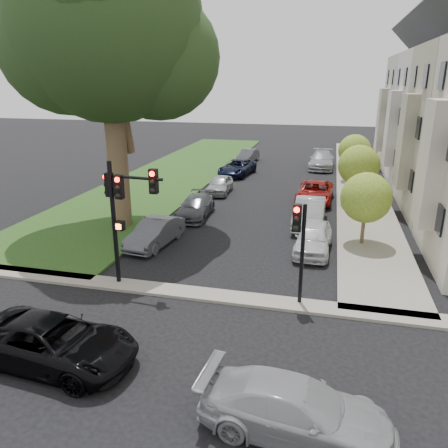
% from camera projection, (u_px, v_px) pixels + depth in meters
% --- Properties ---
extents(ground, '(140.00, 140.00, 0.00)m').
position_uv_depth(ground, '(190.00, 322.00, 15.21)').
color(ground, black).
rests_on(ground, ground).
extents(grass_strip, '(8.00, 44.00, 0.12)m').
position_uv_depth(grass_strip, '(177.00, 172.00, 39.33)').
color(grass_strip, '#253F19').
rests_on(grass_strip, ground).
extents(sidewalk_right, '(3.50, 44.00, 0.12)m').
position_uv_depth(sidewalk_right, '(359.00, 181.00, 35.79)').
color(sidewalk_right, gray).
rests_on(sidewalk_right, ground).
extents(sidewalk_cross, '(60.00, 1.00, 0.12)m').
position_uv_depth(sidewalk_cross, '(206.00, 295.00, 17.04)').
color(sidewalk_cross, gray).
rests_on(sidewalk_cross, ground).
extents(house_d, '(7.70, 7.55, 15.97)m').
position_uv_depth(house_d, '(430.00, 92.00, 38.33)').
color(house_d, '#ACA594').
rests_on(house_d, ground).
extents(eucalyptus, '(10.97, 9.96, 15.55)m').
position_uv_depth(eucalyptus, '(106.00, 25.00, 21.83)').
color(eucalyptus, brown).
rests_on(eucalyptus, ground).
extents(small_tree_a, '(2.50, 2.50, 3.75)m').
position_uv_depth(small_tree_a, '(366.00, 198.00, 21.50)').
color(small_tree_a, brown).
rests_on(small_tree_a, ground).
extents(small_tree_b, '(2.69, 2.69, 4.04)m').
position_uv_depth(small_tree_b, '(359.00, 166.00, 28.46)').
color(small_tree_b, brown).
rests_on(small_tree_b, ground).
extents(small_tree_c, '(2.58, 2.58, 3.87)m').
position_uv_depth(small_tree_c, '(355.00, 151.00, 35.10)').
color(small_tree_c, brown).
rests_on(small_tree_c, ground).
extents(traffic_signal_main, '(2.50, 0.65, 5.12)m').
position_uv_depth(traffic_signal_main, '(122.00, 202.00, 16.92)').
color(traffic_signal_main, black).
rests_on(traffic_signal_main, ground).
extents(traffic_signal_secondary, '(0.50, 0.41, 3.92)m').
position_uv_depth(traffic_signal_secondary, '(299.00, 236.00, 15.59)').
color(traffic_signal_secondary, black).
rests_on(traffic_signal_secondary, ground).
extents(car_cross_near, '(5.25, 2.74, 1.41)m').
position_uv_depth(car_cross_near, '(53.00, 342.00, 12.84)').
color(car_cross_near, black).
rests_on(car_cross_near, ground).
extents(car_cross_far, '(4.81, 2.31, 1.35)m').
position_uv_depth(car_cross_far, '(296.00, 409.00, 10.27)').
color(car_cross_far, '#999BA0').
rests_on(car_cross_far, ground).
extents(car_parked_0, '(1.87, 4.24, 1.42)m').
position_uv_depth(car_parked_0, '(313.00, 238.00, 21.23)').
color(car_parked_0, silver).
rests_on(car_parked_0, ground).
extents(car_parked_1, '(1.73, 4.75, 1.55)m').
position_uv_depth(car_parked_1, '(309.00, 213.00, 24.97)').
color(car_parked_1, '#999BA0').
rests_on(car_parked_1, ground).
extents(car_parked_2, '(2.52, 5.10, 1.39)m').
position_uv_depth(car_parked_2, '(315.00, 192.00, 29.88)').
color(car_parked_2, maroon).
rests_on(car_parked_2, ground).
extents(car_parked_4, '(2.32, 5.48, 1.58)m').
position_uv_depth(car_parked_4, '(321.00, 160.00, 41.05)').
color(car_parked_4, '#999BA0').
rests_on(car_parked_4, ground).
extents(car_parked_5, '(1.95, 4.25, 1.35)m').
position_uv_depth(car_parked_5, '(155.00, 233.00, 22.03)').
color(car_parked_5, '#3F4247').
rests_on(car_parked_5, ground).
extents(car_parked_6, '(2.01, 4.47, 1.27)m').
position_uv_depth(car_parked_6, '(195.00, 207.00, 26.64)').
color(car_parked_6, '#3F4247').
rests_on(car_parked_6, ground).
extents(car_parked_7, '(1.67, 3.87, 1.30)m').
position_uv_depth(car_parked_7, '(220.00, 185.00, 32.19)').
color(car_parked_7, '#999BA0').
rests_on(car_parked_7, ground).
extents(car_parked_8, '(2.92, 5.14, 1.35)m').
position_uv_depth(car_parked_8, '(237.00, 168.00, 38.20)').
color(car_parked_8, black).
rests_on(car_parked_8, ground).
extents(car_parked_9, '(1.80, 4.01, 1.28)m').
position_uv_depth(car_parked_9, '(248.00, 156.00, 44.33)').
color(car_parked_9, '#3F4247').
rests_on(car_parked_9, ground).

